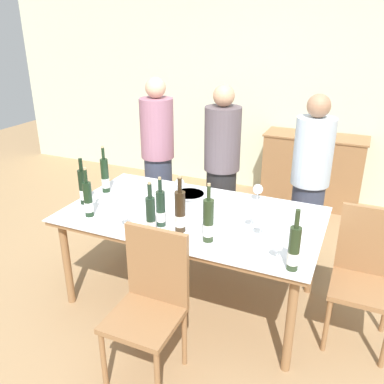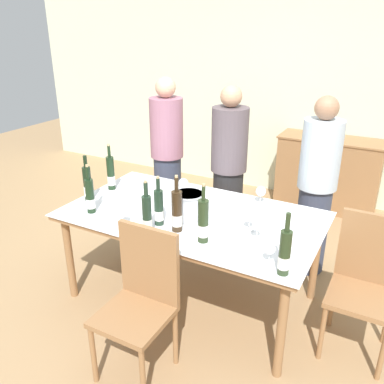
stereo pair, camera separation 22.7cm
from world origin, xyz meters
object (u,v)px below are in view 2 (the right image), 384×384
wine_glass_1 (183,184)px  chair_near_front (141,294)px  person_guest_left (228,174)px  wine_bottle_5 (147,216)px  wine_bottle_7 (159,208)px  sideboard_cabinet (328,174)px  wine_glass_0 (257,226)px  chair_right_end (365,277)px  wine_bottle_0 (111,174)px  wine_glass_4 (250,218)px  wine_bottle_6 (177,212)px  wine_glass_5 (123,213)px  ice_bucket (189,205)px  wine_glass_3 (270,250)px  wine_bottle_4 (88,184)px  person_guest_right (316,189)px  dining_table (192,221)px  wine_glass_2 (261,192)px  person_host (167,159)px  wine_bottle_2 (90,197)px  wine_bottle_1 (203,222)px  wine_bottle_3 (285,253)px

wine_glass_1 → chair_near_front: size_ratio=0.15×
wine_glass_1 → person_guest_left: (0.19, 0.52, -0.05)m
wine_bottle_5 → wine_bottle_7: size_ratio=1.08×
sideboard_cabinet → wine_glass_0: bearing=-90.4°
chair_right_end → wine_bottle_0: bearing=179.6°
wine_glass_4 → chair_right_end: (0.79, 0.12, -0.31)m
wine_bottle_7 → chair_near_front: size_ratio=0.38×
sideboard_cabinet → wine_bottle_5: bearing=-104.1°
wine_bottle_6 → wine_glass_5: size_ratio=3.20×
sideboard_cabinet → chair_near_front: size_ratio=1.22×
ice_bucket → wine_glass_4: ice_bucket is taller
wine_glass_3 → chair_right_end: bearing=41.6°
wine_bottle_4 → wine_glass_0: size_ratio=2.64×
wine_bottle_5 → chair_near_front: wine_bottle_5 is taller
wine_glass_3 → wine_glass_4: bearing=127.2°
ice_bucket → wine_bottle_4: (-0.89, -0.09, 0.03)m
wine_bottle_5 → wine_glass_5: (-0.24, 0.05, -0.06)m
wine_bottle_4 → person_guest_right: (1.60, 1.05, -0.11)m
wine_bottle_7 → person_guest_left: size_ratio=0.23×
wine_glass_0 → chair_near_front: chair_near_front is taller
dining_table → ice_bucket: size_ratio=8.65×
wine_glass_2 → person_host: 1.25m
wine_bottle_4 → wine_glass_0: 1.44m
wine_bottle_2 → wine_bottle_5: bearing=-9.0°
wine_glass_2 → chair_near_front: chair_near_front is taller
dining_table → wine_glass_2: (0.39, 0.43, 0.16)m
wine_glass_5 → wine_bottle_7: bearing=28.0°
sideboard_cabinet → ice_bucket: bearing=-103.2°
wine_glass_1 → person_guest_right: 1.14m
wine_glass_2 → dining_table: bearing=-132.0°
wine_glass_2 → chair_near_front: bearing=-105.2°
wine_bottle_7 → wine_glass_0: (0.69, 0.13, -0.03)m
wine_bottle_1 → ice_bucket: bearing=134.7°
wine_bottle_4 → chair_right_end: bearing=7.0°
dining_table → wine_bottle_7: (-0.13, -0.26, 0.19)m
wine_bottle_2 → wine_bottle_3: wine_bottle_3 is taller
wine_glass_0 → person_guest_right: 1.04m
ice_bucket → wine_bottle_0: bearing=167.8°
wine_glass_2 → person_guest_right: bearing=52.6°
wine_bottle_1 → person_host: (-1.03, 1.22, -0.08)m
wine_glass_5 → chair_right_end: bearing=16.4°
person_host → chair_near_front: bearing=-63.5°
wine_bottle_6 → chair_right_end: 1.33m
wine_bottle_4 → wine_bottle_5: (0.76, -0.26, 0.00)m
person_guest_right → wine_glass_4: bearing=-106.0°
dining_table → ice_bucket: 0.19m
wine_bottle_6 → wine_glass_5: wine_bottle_6 is taller
chair_right_end → wine_bottle_4: bearing=-173.0°
sideboard_cabinet → wine_bottle_1: 2.72m
wine_bottle_3 → person_host: bearing=140.3°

